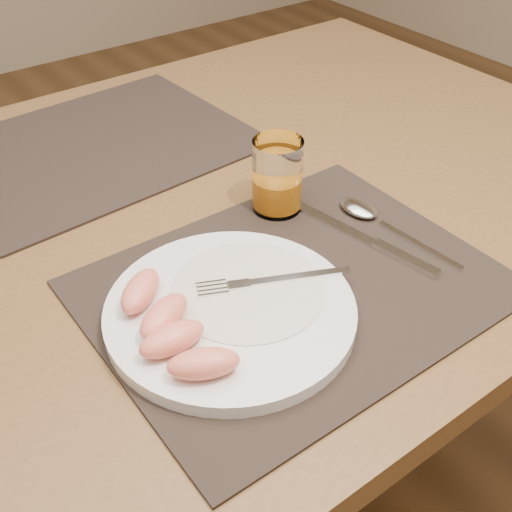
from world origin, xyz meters
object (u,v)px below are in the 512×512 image
(table, at_px, (188,254))
(placemat_far, at_px, (96,146))
(knife, at_px, (374,243))
(juice_glass, at_px, (277,179))
(plate, at_px, (230,312))
(spoon, at_px, (367,213))
(placemat_near, at_px, (294,287))
(fork, at_px, (261,282))

(table, xyz_separation_m, placemat_far, (-0.02, 0.22, 0.09))
(knife, relative_size, juice_glass, 2.21)
(knife, bearing_deg, plate, -179.94)
(juice_glass, bearing_deg, spoon, -46.98)
(placemat_near, distance_m, fork, 0.05)
(placemat_far, height_order, knife, knife)
(fork, xyz_separation_m, spoon, (0.20, 0.04, -0.01))
(plate, bearing_deg, table, 71.20)
(juice_glass, bearing_deg, fork, -133.90)
(spoon, bearing_deg, table, 136.14)
(placemat_near, distance_m, knife, 0.13)
(knife, bearing_deg, juice_glass, 108.62)
(placemat_far, height_order, fork, fork)
(fork, xyz_separation_m, knife, (0.17, -0.01, -0.02))
(plate, xyz_separation_m, juice_glass, (0.17, 0.14, 0.04))
(placemat_far, distance_m, fork, 0.43)
(placemat_far, bearing_deg, knife, -69.40)
(placemat_near, height_order, knife, knife)
(placemat_near, xyz_separation_m, knife, (0.13, 0.00, 0.00))
(fork, distance_m, juice_glass, 0.18)
(placemat_near, height_order, fork, fork)
(table, distance_m, knife, 0.28)
(placemat_far, xyz_separation_m, fork, (-0.00, -0.43, 0.02))
(spoon, bearing_deg, placemat_near, -163.05)
(plate, distance_m, knife, 0.22)
(knife, bearing_deg, spoon, 54.06)
(plate, bearing_deg, juice_glass, 38.87)
(plate, height_order, juice_glass, juice_glass)
(placemat_near, bearing_deg, table, 93.33)
(plate, height_order, fork, fork)
(placemat_far, distance_m, plate, 0.44)
(placemat_far, xyz_separation_m, knife, (0.17, -0.44, 0.00))
(knife, height_order, spoon, spoon)
(table, bearing_deg, fork, -97.22)
(plate, height_order, spoon, plate)
(table, relative_size, placemat_far, 3.11)
(spoon, bearing_deg, placemat_far, 117.24)
(table, height_order, knife, knife)
(knife, relative_size, spoon, 1.14)
(spoon, bearing_deg, fork, -169.16)
(placemat_far, bearing_deg, plate, -96.60)
(plate, xyz_separation_m, fork, (0.05, 0.01, 0.01))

